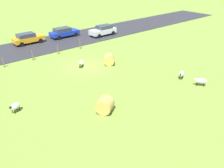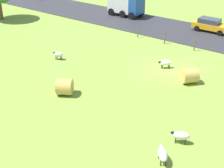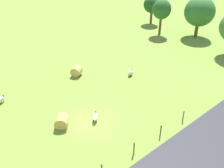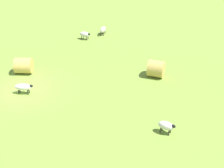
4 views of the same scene
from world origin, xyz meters
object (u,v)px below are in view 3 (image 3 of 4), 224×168
tree_2 (200,12)px  hay_bale_1 (77,71)px  sheep_2 (95,117)px  tree_3 (152,5)px  sheep_0 (0,99)px  tree_1 (162,9)px  hay_bale_0 (62,121)px  sheep_3 (131,72)px

tree_2 → hay_bale_1: bearing=-94.0°
sheep_2 → tree_3: tree_3 is taller
sheep_0 → tree_3: (-8.50, 34.00, 3.31)m
tree_1 → tree_3: 6.70m
sheep_0 → hay_bale_1: bearing=89.0°
hay_bale_0 → tree_1: (-10.81, 27.15, 3.98)m
hay_bale_0 → sheep_0: bearing=-158.3°
sheep_3 → hay_bale_1: (-4.61, -5.37, 0.12)m
hay_bale_1 → tree_1: bearing=98.9°
sheep_2 → hay_bale_1: 9.82m
sheep_0 → sheep_2: size_ratio=1.03×
sheep_2 → tree_1: tree_1 is taller
tree_3 → hay_bale_0: bearing=-62.2°
hay_bale_0 → tree_1: tree_1 is taller
sheep_3 → tree_1: bearing=117.5°
tree_3 → hay_bale_1: bearing=-70.2°
sheep_0 → hay_bale_0: 8.40m
tree_2 → sheep_3: bearing=-81.4°
hay_bale_0 → tree_2: 32.15m
sheep_0 → tree_1: bearing=95.7°
sheep_0 → tree_1: tree_1 is taller
hay_bale_1 → tree_3: size_ratio=0.23×
hay_bale_0 → tree_1: 29.49m
tree_3 → tree_2: bearing=2.5°
sheep_2 → hay_bale_1: hay_bale_1 is taller
tree_1 → sheep_0: bearing=-84.3°
sheep_0 → sheep_2: (9.21, 6.07, -0.01)m
hay_bale_1 → tree_1: (-3.18, 20.33, 3.96)m
hay_bale_1 → tree_2: 24.90m
sheep_3 → tree_3: tree_3 is taller
sheep_2 → hay_bale_0: size_ratio=0.92×
sheep_2 → hay_bale_0: hay_bale_0 is taller
sheep_3 → tree_3: (-13.29, 18.71, 3.32)m
hay_bale_1 → tree_1: tree_1 is taller
sheep_3 → hay_bale_0: hay_bale_0 is taller
sheep_0 → hay_bale_1: 9.92m
sheep_2 → tree_3: (-17.71, 27.93, 3.32)m
sheep_2 → sheep_3: (-4.42, 9.21, 0.01)m
hay_bale_0 → sheep_3: bearing=103.9°
sheep_0 → hay_bale_1: (0.17, 9.92, 0.12)m
sheep_0 → hay_bale_0: size_ratio=0.94×
hay_bale_1 → hay_bale_0: bearing=-41.8°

